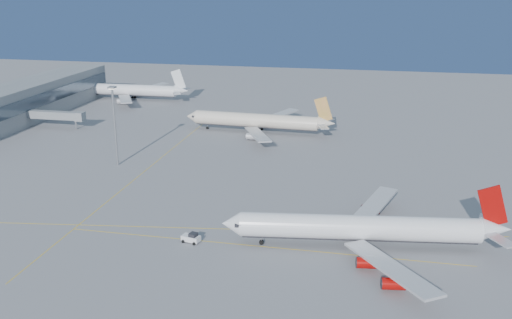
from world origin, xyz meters
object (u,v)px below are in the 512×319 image
object	(u,v)px
airliner_third	(131,90)
pushback_tug	(191,238)
airliner_virgin	(365,228)
airliner_etihad	(259,121)
light_mast	(114,119)

from	to	relation	value
airliner_third	pushback_tug	size ratio (longest dim) A/B	13.17
airliner_virgin	airliner_third	bearing A→B (deg)	121.84
airliner_etihad	pushback_tug	distance (m)	96.83
airliner_virgin	airliner_etihad	bearing A→B (deg)	107.02
airliner_virgin	airliner_etihad	size ratio (longest dim) A/B	1.06
pushback_tug	light_mast	xyz separation A→B (m)	(-40.08, 48.46, 13.71)
airliner_etihad	airliner_third	bearing A→B (deg)	149.24
light_mast	airliner_third	bearing A→B (deg)	111.20
airliner_etihad	light_mast	size ratio (longest dim) A/B	2.34
airliner_third	pushback_tug	distance (m)	164.53
airliner_virgin	light_mast	world-z (taller)	light_mast
airliner_virgin	pushback_tug	size ratio (longest dim) A/B	14.01
airliner_third	light_mast	world-z (taller)	light_mast
airliner_etihad	airliner_third	xyz separation A→B (m)	(-73.26, 48.40, 0.10)
airliner_etihad	pushback_tug	xyz separation A→B (m)	(4.29, -96.67, -3.59)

